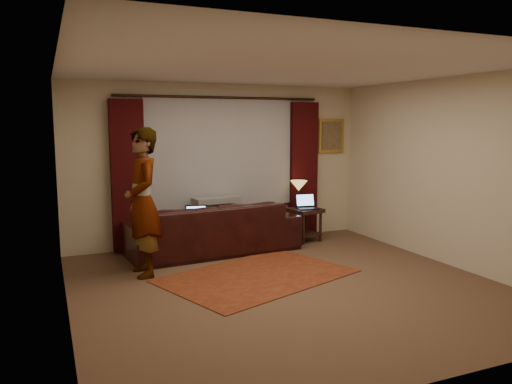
{
  "coord_description": "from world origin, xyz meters",
  "views": [
    {
      "loc": [
        -2.64,
        -5.26,
        1.96
      ],
      "look_at": [
        0.1,
        1.2,
        1.0
      ],
      "focal_mm": 35.0,
      "sensor_mm": 36.0,
      "label": 1
    }
  ],
  "objects_px": {
    "sofa": "(213,219)",
    "person": "(143,202)",
    "tiffany_lamp": "(299,194)",
    "laptop_table": "(308,202)",
    "end_table": "(305,225)",
    "laptop_sofa": "(196,215)"
  },
  "relations": [
    {
      "from": "laptop_sofa",
      "to": "tiffany_lamp",
      "type": "xyz_separation_m",
      "value": [
        1.9,
        0.4,
        0.15
      ]
    },
    {
      "from": "sofa",
      "to": "end_table",
      "type": "bearing_deg",
      "value": 178.85
    },
    {
      "from": "laptop_table",
      "to": "person",
      "type": "xyz_separation_m",
      "value": [
        -2.86,
        -0.81,
        0.28
      ]
    },
    {
      "from": "sofa",
      "to": "laptop_sofa",
      "type": "xyz_separation_m",
      "value": [
        -0.32,
        -0.19,
        0.12
      ]
    },
    {
      "from": "laptop_sofa",
      "to": "end_table",
      "type": "relative_size",
      "value": 0.62
    },
    {
      "from": "sofa",
      "to": "end_table",
      "type": "distance_m",
      "value": 1.67
    },
    {
      "from": "laptop_sofa",
      "to": "tiffany_lamp",
      "type": "distance_m",
      "value": 1.95
    },
    {
      "from": "end_table",
      "to": "tiffany_lamp",
      "type": "relative_size",
      "value": 1.21
    },
    {
      "from": "end_table",
      "to": "sofa",
      "type": "bearing_deg",
      "value": -176.4
    },
    {
      "from": "tiffany_lamp",
      "to": "person",
      "type": "distance_m",
      "value": 2.95
    },
    {
      "from": "sofa",
      "to": "person",
      "type": "relative_size",
      "value": 1.36
    },
    {
      "from": "laptop_sofa",
      "to": "laptop_table",
      "type": "relative_size",
      "value": 0.94
    },
    {
      "from": "tiffany_lamp",
      "to": "person",
      "type": "xyz_separation_m",
      "value": [
        -2.78,
        -0.98,
        0.17
      ]
    },
    {
      "from": "end_table",
      "to": "laptop_table",
      "type": "xyz_separation_m",
      "value": [
        0.01,
        -0.06,
        0.4
      ]
    },
    {
      "from": "tiffany_lamp",
      "to": "laptop_table",
      "type": "distance_m",
      "value": 0.22
    },
    {
      "from": "tiffany_lamp",
      "to": "laptop_table",
      "type": "bearing_deg",
      "value": -64.85
    },
    {
      "from": "sofa",
      "to": "end_table",
      "type": "relative_size",
      "value": 4.68
    },
    {
      "from": "laptop_table",
      "to": "person",
      "type": "relative_size",
      "value": 0.19
    },
    {
      "from": "laptop_table",
      "to": "end_table",
      "type": "bearing_deg",
      "value": 110.76
    },
    {
      "from": "end_table",
      "to": "tiffany_lamp",
      "type": "height_order",
      "value": "tiffany_lamp"
    },
    {
      "from": "laptop_sofa",
      "to": "person",
      "type": "distance_m",
      "value": 1.1
    },
    {
      "from": "tiffany_lamp",
      "to": "laptop_table",
      "type": "relative_size",
      "value": 1.24
    }
  ]
}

